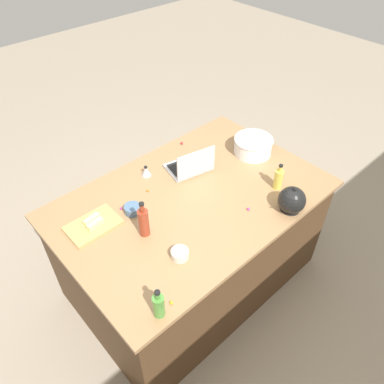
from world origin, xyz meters
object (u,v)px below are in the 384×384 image
Objects in this scene: butter_stick_right at (95,224)px; kitchen_timer at (146,171)px; bottle_soy at (144,222)px; ramekin_medium at (133,209)px; bottle_oil at (278,179)px; ramekin_small at (180,254)px; mixing_bowl_large at (253,145)px; bottle_olive at (159,305)px; butter_stick_left at (92,219)px; laptop at (191,166)px; cutting_board at (93,225)px; kettle at (292,200)px.

butter_stick_right is 0.58m from kitchen_timer.
bottle_soy is 0.22m from ramekin_medium.
ramekin_small is (0.90, 0.00, -0.05)m from bottle_oil.
ramekin_medium is at bearing -4.94° from mixing_bowl_large.
butter_stick_left is at bearing -95.84° from bottle_olive.
ramekin_medium is at bearing -104.66° from bottle_soy.
laptop is 0.32m from kitchen_timer.
cutting_board is at bearing -14.24° from ramekin_medium.
ramekin_small is at bearing -147.12° from bottle_olive.
laptop reaches higher than cutting_board.
bottle_olive is at bearing 32.88° from ramekin_small.
cutting_board is at bearing -95.25° from bottle_olive.
kitchen_timer is (0.48, -0.91, -0.04)m from kettle.
ramekin_small is at bearing 43.37° from laptop.
bottle_olive is (0.89, 0.75, 0.03)m from laptop.
bottle_soy is 0.29m from ramekin_small.
bottle_olive is at bearing 64.58° from ramekin_medium.
bottle_olive is at bearing 84.75° from cutting_board.
bottle_soy reaches higher than mixing_bowl_large.
kitchen_timer is at bearing -159.75° from butter_stick_right.
bottle_oil is at bearing 154.59° from cutting_board.
bottle_olive reaches higher than butter_stick_left.
bottle_olive is 0.77m from butter_stick_left.
bottle_oil is 1.79× the size of butter_stick_right.
kettle reaches higher than butter_stick_right.
bottle_oil is 0.93× the size of kettle.
kitchen_timer is (0.59, -0.72, -0.04)m from bottle_oil.
butter_stick_left is (0.19, -0.29, -0.07)m from bottle_soy.
laptop is 1.08× the size of cutting_board.
mixing_bowl_large is at bearing 172.21° from butter_stick_left.
ramekin_medium is 0.38m from kitchen_timer.
bottle_olive is 1.77× the size of butter_stick_right.
laptop is 1.16m from bottle_olive.
mixing_bowl_large is at bearing 175.06° from ramekin_medium.
bottle_oil reaches higher than butter_stick_right.
ramekin_small is 1.35× the size of kitchen_timer.
laptop is at bearing -17.26° from mixing_bowl_large.
bottle_soy reaches higher than bottle_oil.
bottle_soy is 0.32m from butter_stick_right.
bottle_soy reaches higher than kitchen_timer.
bottle_olive is 0.73m from butter_stick_right.
bottle_soy is 0.35m from cutting_board.
bottle_soy reaches higher than cutting_board.
butter_stick_right is 1.43× the size of kitchen_timer.
butter_stick_right is (1.32, -0.13, -0.03)m from mixing_bowl_large.
cutting_board is at bearing 65.95° from butter_stick_left.
cutting_board is 0.04m from butter_stick_left.
ramekin_medium is (-0.05, -0.20, -0.08)m from bottle_soy.
bottle_olive is at bearing 84.19° from butter_stick_right.
laptop is 3.38× the size of ramekin_small.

